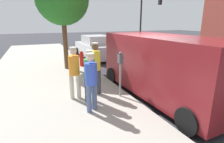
# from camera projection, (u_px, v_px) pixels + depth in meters

# --- Properties ---
(ground_plane) EXTENTS (80.00, 80.00, 0.00)m
(ground_plane) POSITION_uv_depth(u_px,v_px,m) (145.00, 90.00, 7.10)
(ground_plane) COLOR #2D2D33
(sidewalk_slab) EXTENTS (5.00, 32.00, 0.15)m
(sidewalk_slab) POSITION_uv_depth(u_px,v_px,m) (53.00, 104.00, 5.72)
(sidewalk_slab) COLOR #9E998E
(sidewalk_slab) RESTS_ON ground
(parking_meter_near) EXTENTS (0.14, 0.18, 1.52)m
(parking_meter_near) POSITION_uv_depth(u_px,v_px,m) (120.00, 67.00, 5.85)
(parking_meter_near) COLOR gray
(parking_meter_near) RESTS_ON sidewalk_slab
(pedestrian_in_green) EXTENTS (0.36, 0.34, 1.64)m
(pedestrian_in_green) POSITION_uv_depth(u_px,v_px,m) (90.00, 73.00, 5.45)
(pedestrian_in_green) COLOR #383D47
(pedestrian_in_green) RESTS_ON sidewalk_slab
(pedestrian_in_orange) EXTENTS (0.35, 0.34, 1.70)m
(pedestrian_in_orange) POSITION_uv_depth(u_px,v_px,m) (74.00, 70.00, 5.68)
(pedestrian_in_orange) COLOR beige
(pedestrian_in_orange) RESTS_ON sidewalk_slab
(pedestrian_in_yellow) EXTENTS (0.34, 0.34, 1.78)m
(pedestrian_in_yellow) POSITION_uv_depth(u_px,v_px,m) (95.00, 65.00, 6.07)
(pedestrian_in_yellow) COLOR #383D47
(pedestrian_in_yellow) RESTS_ON sidewalk_slab
(pedestrian_in_blue) EXTENTS (0.34, 0.34, 1.66)m
(pedestrian_in_blue) POSITION_uv_depth(u_px,v_px,m) (91.00, 79.00, 4.86)
(pedestrian_in_blue) COLOR #4C608C
(pedestrian_in_blue) RESTS_ON sidewalk_slab
(parked_van) EXTENTS (2.27, 5.26, 2.15)m
(parked_van) POSITION_uv_depth(u_px,v_px,m) (163.00, 65.00, 6.19)
(parked_van) COLOR maroon
(parked_van) RESTS_ON ground
(parked_sedan_behind) EXTENTS (2.08, 4.46, 1.65)m
(parked_sedan_behind) POSITION_uv_depth(u_px,v_px,m) (95.00, 48.00, 13.08)
(parked_sedan_behind) COLOR #BCBCC1
(parked_sedan_behind) RESTS_ON ground
(traffic_light_corner) EXTENTS (2.48, 0.42, 5.20)m
(traffic_light_corner) POSITION_uv_depth(u_px,v_px,m) (148.00, 12.00, 17.69)
(traffic_light_corner) COLOR black
(traffic_light_corner) RESTS_ON ground
(fire_hydrant) EXTENTS (0.24, 0.24, 0.86)m
(fire_hydrant) POSITION_uv_depth(u_px,v_px,m) (82.00, 59.00, 10.14)
(fire_hydrant) COLOR red
(fire_hydrant) RESTS_ON sidewalk_slab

